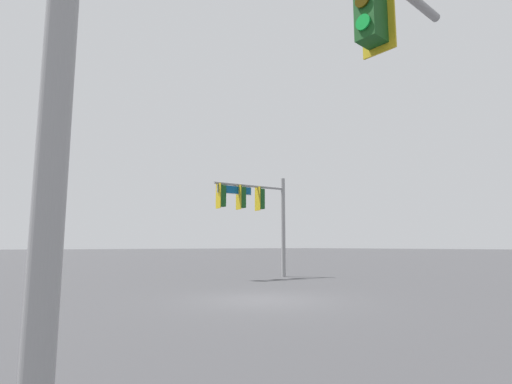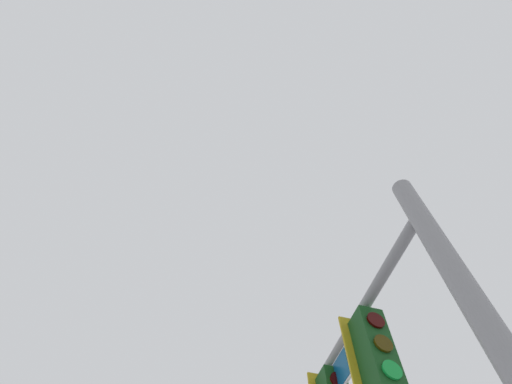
% 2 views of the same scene
% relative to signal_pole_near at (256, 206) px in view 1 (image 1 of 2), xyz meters
% --- Properties ---
extents(ground_plane, '(400.00, 400.00, 0.00)m').
position_rel_signal_pole_near_xyz_m(ground_plane, '(5.10, 6.90, -3.83)').
color(ground_plane, '#38383A').
extents(signal_pole_near, '(4.47, 0.75, 5.51)m').
position_rel_signal_pole_near_xyz_m(signal_pole_near, '(0.00, 0.00, 0.00)').
color(signal_pole_near, gray).
rests_on(signal_pole_near, ground_plane).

